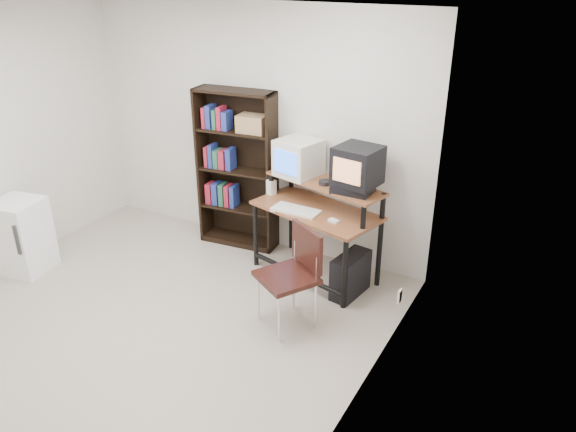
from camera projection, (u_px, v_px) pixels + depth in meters
The scene contains 18 objects.
floor at pixel (137, 329), 4.93m from camera, with size 4.00×4.00×0.01m, color #B2A694.
ceiling at pixel (94, 17), 3.84m from camera, with size 4.00×4.00×0.01m, color white.
back_wall at pixel (253, 129), 5.98m from camera, with size 4.00×0.01×2.60m, color silver.
right_wall at pixel (356, 250), 3.52m from camera, with size 0.01×4.00×2.60m, color silver.
computer_desk at pixel (318, 212), 5.50m from camera, with size 1.36×0.92×0.98m.
crt_monitor at pixel (299, 158), 5.59m from camera, with size 0.47×0.47×0.37m.
vcr at pixel (353, 189), 5.21m from camera, with size 0.36×0.26×0.08m, color black.
crt_tv at pixel (358, 166), 5.15m from camera, with size 0.44×0.43×0.36m.
cd_spindle at pixel (325, 183), 5.39m from camera, with size 0.12×0.12×0.05m, color #26262B.
keyboard at pixel (296, 211), 5.43m from camera, with size 0.47×0.21×0.04m, color silver.
mousepad at pixel (335, 223), 5.22m from camera, with size 0.22×0.18×0.01m, color black.
mouse at pixel (334, 221), 5.20m from camera, with size 0.10×0.06×0.03m, color white.
desk_speaker at pixel (271, 188), 5.79m from camera, with size 0.08×0.07×0.17m, color silver.
pc_tower at pixel (350, 275), 5.36m from camera, with size 0.20×0.45×0.42m, color black.
school_chair at pixel (294, 267), 4.80m from camera, with size 0.62×0.62×0.90m.
bookshelf at pixel (238, 167), 6.08m from camera, with size 0.90×0.38×1.74m.
mini_fridge at pixel (22, 236), 5.72m from camera, with size 0.53×0.53×0.77m.
wall_outlet at pixel (400, 296), 4.86m from camera, with size 0.02×0.08×0.12m, color beige.
Camera 1 is at (3.11, -2.93, 2.97)m, focal length 35.00 mm.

